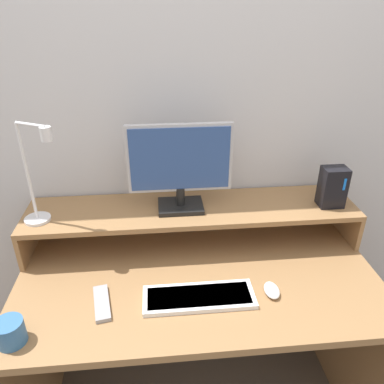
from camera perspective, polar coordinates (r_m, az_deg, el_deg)
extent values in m
cube|color=silver|center=(1.63, -0.58, 10.89)|extent=(6.00, 0.05, 2.50)
cube|color=olive|center=(1.52, 0.92, -12.63)|extent=(1.40, 0.75, 0.03)
cube|color=olive|center=(1.86, -22.39, -22.01)|extent=(0.03, 0.75, 0.73)
cube|color=olive|center=(1.96, 22.35, -18.93)|extent=(0.03, 0.75, 0.73)
cube|color=olive|center=(1.73, -23.51, -6.00)|extent=(0.02, 0.30, 0.15)
cube|color=olive|center=(1.83, 22.12, -3.69)|extent=(0.02, 0.30, 0.15)
cube|color=olive|center=(1.60, 0.07, -2.64)|extent=(1.40, 0.30, 0.02)
cube|color=black|center=(1.58, -1.74, -2.15)|extent=(0.19, 0.14, 0.02)
cylinder|color=black|center=(1.56, -1.77, -0.61)|extent=(0.04, 0.04, 0.08)
cube|color=#B7B7BC|center=(1.49, -1.87, 5.17)|extent=(0.42, 0.02, 0.28)
cube|color=#2D4C8C|center=(1.48, -1.84, 5.01)|extent=(0.39, 0.01, 0.26)
cylinder|color=silver|center=(1.62, -22.46, -3.81)|extent=(0.10, 0.10, 0.01)
cylinder|color=silver|center=(1.53, -23.80, 2.63)|extent=(0.01, 0.01, 0.39)
cylinder|color=silver|center=(1.42, -23.45, 9.39)|extent=(0.12, 0.07, 0.01)
cylinder|color=silver|center=(1.39, -21.36, 8.26)|extent=(0.04, 0.04, 0.05)
cube|color=black|center=(1.67, 20.63, 0.72)|extent=(0.10, 0.08, 0.17)
cube|color=#1972F2|center=(1.64, 22.25, 1.07)|extent=(0.01, 0.00, 0.05)
cube|color=white|center=(1.39, 1.07, -15.75)|extent=(0.40, 0.14, 0.02)
cube|color=silver|center=(1.39, 1.08, -15.59)|extent=(0.37, 0.11, 0.01)
ellipsoid|color=white|center=(1.44, 12.06, -14.43)|extent=(0.05, 0.09, 0.03)
cube|color=#99999E|center=(1.41, -13.57, -16.14)|extent=(0.08, 0.18, 0.02)
cylinder|color=#33669E|center=(1.36, -25.98, -18.66)|extent=(0.09, 0.09, 0.08)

